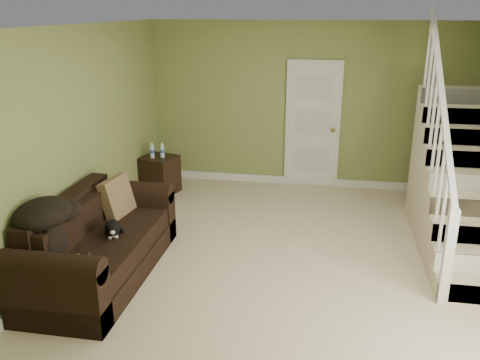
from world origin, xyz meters
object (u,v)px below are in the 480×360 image
at_px(side_table, 160,175).
at_px(cat, 112,229).
at_px(banana, 80,259).
at_px(sofa, 98,247).

distance_m(side_table, cat, 2.63).
xyz_separation_m(side_table, banana, (0.30, -3.20, 0.20)).
height_order(sofa, side_table, sofa).
distance_m(sofa, side_table, 2.62).
bearing_deg(banana, sofa, 62.89).
bearing_deg(banana, side_table, 58.24).
relative_size(cat, banana, 2.14).
relative_size(sofa, cat, 5.01).
relative_size(sofa, side_table, 2.70).
bearing_deg(banana, cat, 46.77).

